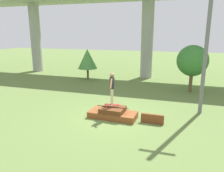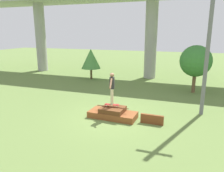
{
  "view_description": "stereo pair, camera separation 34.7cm",
  "coord_description": "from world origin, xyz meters",
  "views": [
    {
      "loc": [
        3.13,
        -9.98,
        4.27
      ],
      "look_at": [
        -0.06,
        0.06,
        1.65
      ],
      "focal_mm": 35.0,
      "sensor_mm": 36.0,
      "label": 1
    },
    {
      "loc": [
        3.46,
        -9.87,
        4.27
      ],
      "look_at": [
        -0.06,
        0.06,
        1.65
      ],
      "focal_mm": 35.0,
      "sensor_mm": 36.0,
      "label": 2
    }
  ],
  "objects": [
    {
      "name": "tree_behind_right",
      "position": [
        3.91,
        6.47,
        2.27
      ],
      "size": [
        2.21,
        2.21,
        3.38
      ],
      "color": "brown",
      "rests_on": "ground_plane"
    },
    {
      "name": "skateboard",
      "position": [
        -0.06,
        0.06,
        0.67
      ],
      "size": [
        0.76,
        0.31,
        0.09
      ],
      "color": "maroon",
      "rests_on": "scrap_pile"
    },
    {
      "name": "highway_overpass",
      "position": [
        0.0,
        10.6,
        6.83
      ],
      "size": [
        44.0,
        4.67,
        7.82
      ],
      "color": "#9E9E99",
      "rests_on": "ground_plane"
    },
    {
      "name": "ground_plane",
      "position": [
        0.0,
        0.0,
        0.0
      ],
      "size": [
        80.0,
        80.0,
        0.0
      ],
      "primitive_type": "plane",
      "color": "olive"
    },
    {
      "name": "skater",
      "position": [
        -0.06,
        0.06,
        1.62
      ],
      "size": [
        0.25,
        1.07,
        1.63
      ],
      "color": "#C6B78E",
      "rests_on": "skateboard"
    },
    {
      "name": "utility_pole",
      "position": [
        4.29,
        2.05,
        4.58
      ],
      "size": [
        1.3,
        0.2,
        8.91
      ],
      "color": "slate",
      "rests_on": "ground_plane"
    },
    {
      "name": "scrap_pile",
      "position": [
        -0.0,
        -0.0,
        0.23
      ],
      "size": [
        2.46,
        1.15,
        0.6
      ],
      "color": "brown",
      "rests_on": "ground_plane"
    },
    {
      "name": "scrap_plank_loose",
      "position": [
        2.02,
        -0.12,
        0.23
      ],
      "size": [
        1.09,
        0.15,
        0.46
      ],
      "color": "brown",
      "rests_on": "ground_plane"
    },
    {
      "name": "tree_behind_left",
      "position": [
        -5.03,
        8.3,
        1.87
      ],
      "size": [
        1.77,
        1.77,
        2.77
      ],
      "color": "brown",
      "rests_on": "ground_plane"
    }
  ]
}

